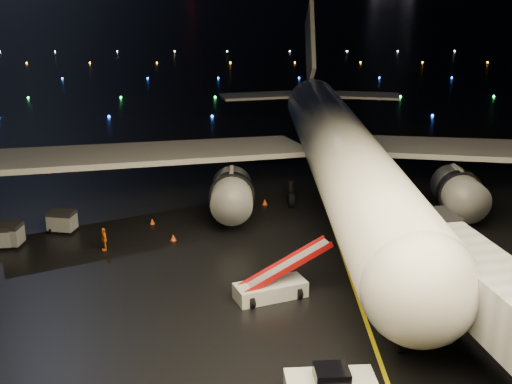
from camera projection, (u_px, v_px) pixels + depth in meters
ground at (237, 19)px, 320.96m from camera, size 2000.00×2000.00×0.00m
lane_centre at (337, 239)px, 51.00m from camera, size 0.25×80.00×0.02m
airliner at (338, 108)px, 57.81m from camera, size 60.97×57.99×17.10m
belt_loader at (271, 274)px, 41.24m from camera, size 7.02×4.20×3.30m
crew_c at (104, 239)px, 48.69m from camera, size 0.77×1.15×1.82m
safety_cone_0 at (173, 237)px, 50.67m from camera, size 0.59×0.59×0.54m
safety_cone_1 at (265, 202)px, 58.63m from camera, size 0.60×0.60×0.55m
safety_cone_2 at (152, 221)px, 54.07m from camera, size 0.45×0.45×0.50m
safety_cone_3 at (49, 173)px, 67.54m from camera, size 0.48×0.48×0.46m
taxiway_lights at (224, 74)px, 137.03m from camera, size 164.00×92.00×0.36m
baggage_cart_1 at (62, 221)px, 52.28m from camera, size 2.32×1.83×1.77m
baggage_cart_2 at (7, 235)px, 49.44m from camera, size 2.30×1.70×1.85m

